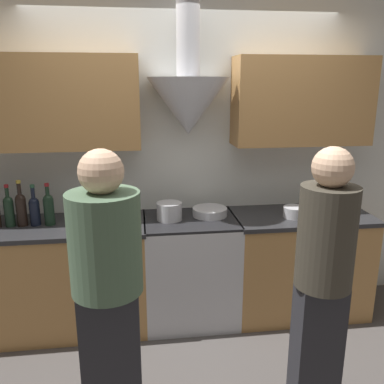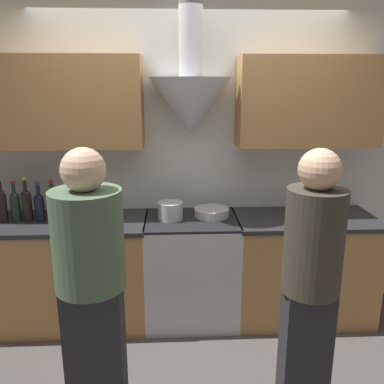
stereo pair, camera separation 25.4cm
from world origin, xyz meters
name	(u,v)px [view 1 (the left image)]	position (x,y,z in m)	size (l,w,h in m)	color
ground_plane	(196,341)	(0.00, 0.00, 0.00)	(12.00, 12.00, 0.00)	#4C4744
wall_back	(178,140)	(-0.07, 0.62, 1.49)	(8.40, 0.64, 2.60)	silver
counter_left	(52,277)	(-1.12, 0.36, 0.44)	(1.51, 0.62, 0.89)	#B27F47
counter_right	(298,263)	(0.94, 0.36, 0.44)	(1.14, 0.62, 0.89)	#B27F47
stove_range	(190,269)	(0.00, 0.36, 0.45)	(0.75, 0.60, 0.89)	silver
wine_bottle_4	(9,209)	(-1.38, 0.37, 1.02)	(0.07, 0.07, 0.33)	black
wine_bottle_5	(21,208)	(-1.29, 0.37, 1.03)	(0.08, 0.08, 0.36)	black
wine_bottle_6	(35,209)	(-1.20, 0.37, 1.01)	(0.08, 0.08, 0.32)	black
wine_bottle_7	(49,208)	(-1.09, 0.36, 1.02)	(0.08, 0.08, 0.33)	black
stock_pot	(169,211)	(-0.17, 0.36, 0.96)	(0.20, 0.20, 0.14)	silver
mixing_bowl	(210,212)	(0.17, 0.41, 0.92)	(0.28, 0.28, 0.07)	silver
orange_fruit	(316,207)	(1.09, 0.41, 0.93)	(0.09, 0.09, 0.09)	orange
saucepan	(294,212)	(0.84, 0.28, 0.93)	(0.17, 0.17, 0.09)	silver
person_foreground_left	(108,293)	(-0.57, -0.81, 0.91)	(0.36, 0.36, 1.65)	#28282D
person_foreground_right	(323,276)	(0.59, -0.79, 0.91)	(0.31, 0.31, 1.63)	#28282D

